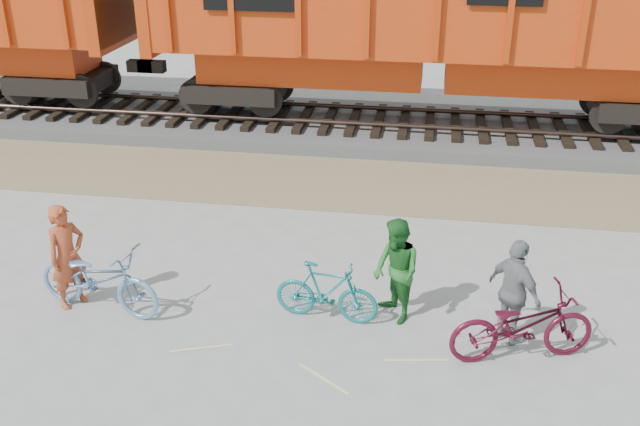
# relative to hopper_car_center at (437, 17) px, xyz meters

# --- Properties ---
(ground) EXTENTS (120.00, 120.00, 0.00)m
(ground) POSITION_rel_hopper_car_center_xyz_m (-1.96, -9.00, -3.01)
(ground) COLOR #9E9E99
(ground) RESTS_ON ground
(gravel_strip) EXTENTS (120.00, 3.00, 0.02)m
(gravel_strip) POSITION_rel_hopper_car_center_xyz_m (-1.96, -3.50, -3.00)
(gravel_strip) COLOR #887954
(gravel_strip) RESTS_ON ground
(ballast_bed) EXTENTS (120.00, 4.00, 0.30)m
(ballast_bed) POSITION_rel_hopper_car_center_xyz_m (-1.96, 0.00, -2.86)
(ballast_bed) COLOR slate
(ballast_bed) RESTS_ON ground
(track) EXTENTS (120.00, 2.60, 0.24)m
(track) POSITION_rel_hopper_car_center_xyz_m (-1.96, 0.00, -2.53)
(track) COLOR black
(track) RESTS_ON ballast_bed
(hopper_car_center) EXTENTS (14.00, 3.13, 4.65)m
(hopper_car_center) POSITION_rel_hopper_car_center_xyz_m (0.00, 0.00, 0.00)
(hopper_car_center) COLOR black
(hopper_car_center) RESTS_ON track
(bicycle_blue) EXTENTS (2.17, 1.10, 1.09)m
(bicycle_blue) POSITION_rel_hopper_car_center_xyz_m (-4.77, -9.07, -2.46)
(bicycle_blue) COLOR #6B95C3
(bicycle_blue) RESTS_ON ground
(bicycle_teal) EXTENTS (1.59, 0.60, 0.93)m
(bicycle_teal) POSITION_rel_hopper_car_center_xyz_m (-1.34, -8.78, -2.54)
(bicycle_teal) COLOR #17737B
(bicycle_teal) RESTS_ON ground
(bicycle_maroon) EXTENTS (2.13, 1.24, 1.06)m
(bicycle_maroon) POSITION_rel_hopper_car_center_xyz_m (1.41, -9.31, -2.48)
(bicycle_maroon) COLOR #4F0D1F
(bicycle_maroon) RESTS_ON ground
(person_solo) EXTENTS (0.65, 0.72, 1.66)m
(person_solo) POSITION_rel_hopper_car_center_xyz_m (-5.27, -8.97, -2.18)
(person_solo) COLOR #B14324
(person_solo) RESTS_ON ground
(person_man) EXTENTS (0.93, 0.98, 1.60)m
(person_man) POSITION_rel_hopper_car_center_xyz_m (-0.34, -8.58, -2.21)
(person_man) COLOR #216625
(person_man) RESTS_ON ground
(person_woman) EXTENTS (0.90, 0.96, 1.59)m
(person_woman) POSITION_rel_hopper_car_center_xyz_m (1.31, -8.91, -2.21)
(person_woman) COLOR gray
(person_woman) RESTS_ON ground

